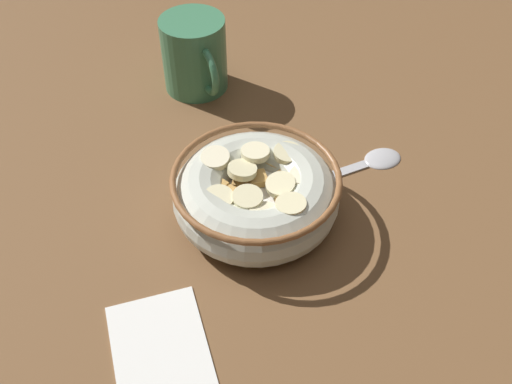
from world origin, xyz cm
name	(u,v)px	position (x,y,z in cm)	size (l,w,h in cm)	color
ground_plane	(256,221)	(0.00, 0.00, -1.00)	(139.54, 139.54, 2.00)	brown
cereal_bowl	(256,193)	(0.00, 0.00, 2.80)	(15.23, 15.23, 5.40)	beige
spoon	(367,162)	(-1.08, 13.04, 0.34)	(3.20, 14.36, 0.80)	#B7B7BC
coffee_mug	(195,55)	(-21.09, 2.83, 4.23)	(10.03, 7.26, 8.45)	#3F7F59
folded_napkin	(163,361)	(10.33, -13.06, 0.15)	(12.06, 7.24, 0.30)	white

